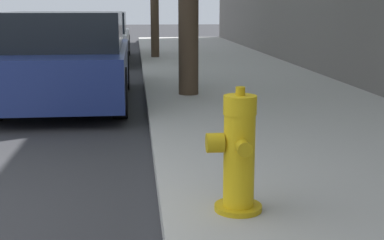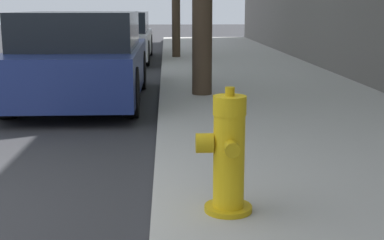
% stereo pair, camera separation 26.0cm
% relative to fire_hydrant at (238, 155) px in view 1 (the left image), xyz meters
% --- Properties ---
extents(fire_hydrant, '(0.38, 0.40, 0.83)m').
position_rel_fire_hydrant_xyz_m(fire_hydrant, '(0.00, 0.00, 0.00)').
color(fire_hydrant, '#C39C11').
rests_on(fire_hydrant, sidewalk_slab).
extents(parked_car_near, '(1.84, 4.04, 1.39)m').
position_rel_fire_hydrant_xyz_m(parked_car_near, '(-1.69, 4.97, 0.15)').
color(parked_car_near, navy).
rests_on(parked_car_near, ground_plane).
extents(parked_car_mid, '(1.82, 4.48, 1.31)m').
position_rel_fire_hydrant_xyz_m(parked_car_mid, '(-1.72, 11.45, 0.11)').
color(parked_car_mid, silver).
rests_on(parked_car_mid, ground_plane).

